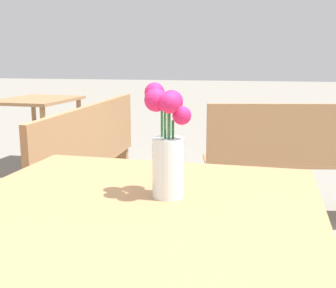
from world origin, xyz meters
name	(u,v)px	position (x,y,z in m)	size (l,w,h in m)	color
table_front	(134,236)	(0.00, 0.00, 0.66)	(1.03, 1.00, 0.75)	#9E7047
flower_vase	(167,148)	(0.08, 0.08, 0.89)	(0.14, 0.15, 0.32)	silver
bench_near	(80,166)	(-0.75, 1.38, 0.46)	(0.37, 1.59, 0.85)	#9E7047
bench_middle	(332,160)	(0.83, 1.84, 0.47)	(1.72, 0.66, 0.85)	#9E7047
table_back	(38,110)	(-1.85, 2.88, 0.61)	(0.72, 0.89, 0.72)	#9E7047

